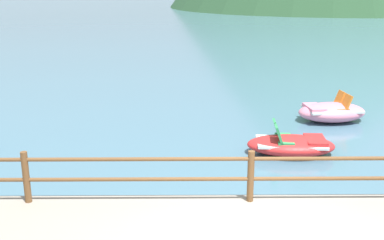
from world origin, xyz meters
name	(u,v)px	position (x,y,z in m)	size (l,w,h in m)	color
ground_plane	(199,26)	(0.00, 40.00, 0.00)	(200.00, 200.00, 0.00)	#477084
dock_railing	(251,171)	(0.00, 1.55, 0.98)	(23.92, 0.12, 0.95)	brown
pedal_boat_1	(291,145)	(1.49, 5.00, 0.25)	(2.27, 1.34, 0.82)	red
pedal_boat_3	(331,112)	(3.35, 7.89, 0.30)	(2.24, 1.51, 0.89)	pink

